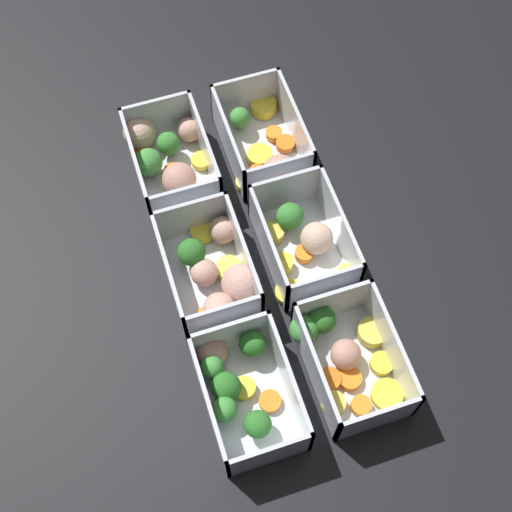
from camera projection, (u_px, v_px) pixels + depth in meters
ground_plane at (256, 265)px, 0.96m from camera, size 4.00×4.00×0.00m
container_near_left at (345, 355)px, 0.88m from camera, size 0.16×0.12×0.08m
container_near_center at (304, 241)px, 0.95m from camera, size 0.16×0.13×0.08m
container_near_right at (266, 146)px, 1.02m from camera, size 0.18×0.12×0.08m
container_far_left at (240, 386)px, 0.86m from camera, size 0.17×0.11×0.08m
container_far_center at (216, 272)px, 0.93m from camera, size 0.17×0.12×0.08m
container_far_right at (168, 158)px, 1.01m from camera, size 0.18×0.12×0.08m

